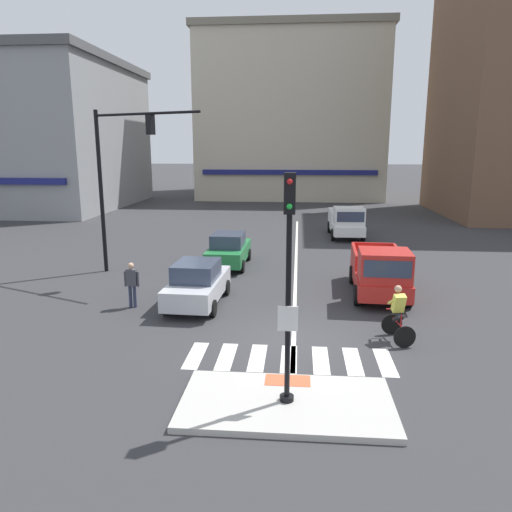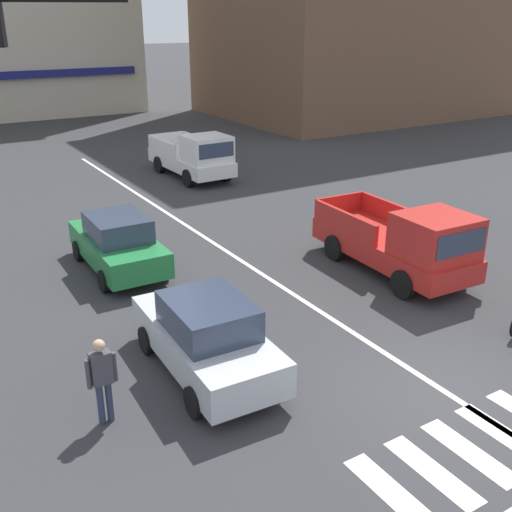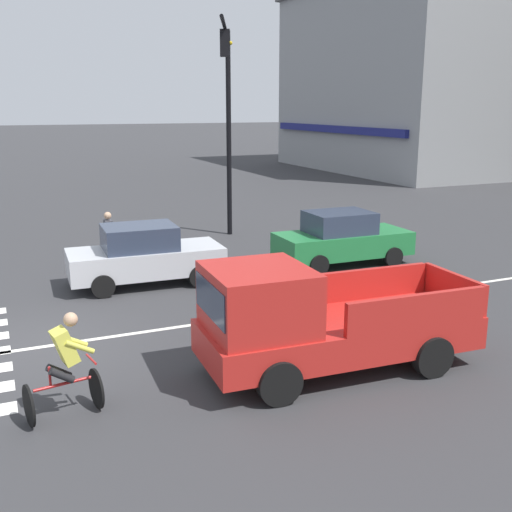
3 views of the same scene
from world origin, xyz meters
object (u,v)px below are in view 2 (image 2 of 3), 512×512
at_px(car_silver_westbound_near, 207,336).
at_px(pickup_truck_red_eastbound_mid, 404,243).
at_px(pedestrian_at_curb_left, 102,375).
at_px(pickup_truck_white_eastbound_distant, 195,157).
at_px(car_green_westbound_far, 118,243).

xyz_separation_m(car_silver_westbound_near, pickup_truck_red_eastbound_mid, (6.83, 1.50, 0.17)).
distance_m(pickup_truck_red_eastbound_mid, pedestrian_at_curb_left, 9.35).
bearing_deg(pickup_truck_white_eastbound_distant, car_silver_westbound_near, -115.32).
bearing_deg(car_silver_westbound_near, pickup_truck_red_eastbound_mid, 12.41).
bearing_deg(car_green_westbound_far, pickup_truck_white_eastbound_distant, 51.84).
xyz_separation_m(pickup_truck_white_eastbound_distant, pedestrian_at_curb_left, (-9.03, -14.75, 0.00)).
xyz_separation_m(car_green_westbound_far, pickup_truck_white_eastbound_distant, (6.44, 8.19, 0.17)).
bearing_deg(car_silver_westbound_near, car_green_westbound_far, 87.23).
relative_size(car_silver_westbound_near, pickup_truck_white_eastbound_distant, 0.81).
relative_size(car_silver_westbound_near, pedestrian_at_curb_left, 2.49).
distance_m(car_green_westbound_far, pickup_truck_white_eastbound_distant, 10.42).
xyz_separation_m(pickup_truck_red_eastbound_mid, pedestrian_at_curb_left, (-9.12, -2.03, 0.00)).
height_order(car_silver_westbound_near, pickup_truck_red_eastbound_mid, pickup_truck_red_eastbound_mid).
height_order(pickup_truck_red_eastbound_mid, pedestrian_at_curb_left, pickup_truck_red_eastbound_mid).
bearing_deg(car_green_westbound_far, car_silver_westbound_near, -92.77).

